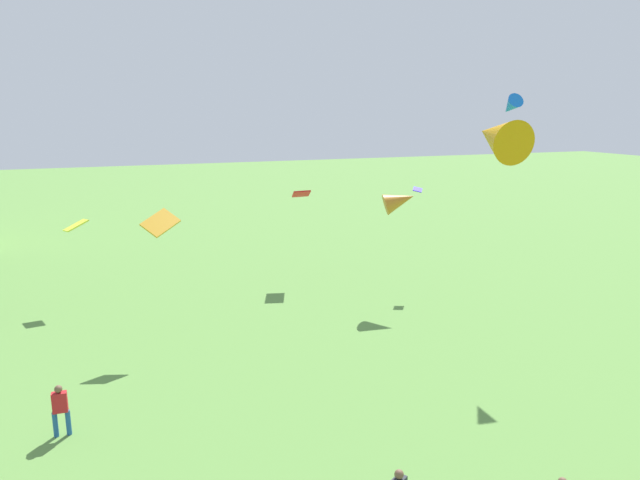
{
  "coord_description": "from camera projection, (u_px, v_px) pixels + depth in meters",
  "views": [
    {
      "loc": [
        -5.63,
        -2.97,
        10.78
      ],
      "look_at": [
        2.01,
        16.49,
        6.14
      ],
      "focal_mm": 32.71,
      "sensor_mm": 36.0,
      "label": 1
    }
  ],
  "objects": [
    {
      "name": "person_4",
      "position": [
        60.0,
        407.0,
        19.56
      ],
      "size": [
        0.57,
        0.3,
        1.84
      ],
      "rotation": [
        0.0,
        0.0,
        3.1
      ],
      "color": "#235693",
      "rests_on": "ground_plane"
    },
    {
      "name": "kite_flying_7",
      "position": [
        497.0,
        137.0,
        20.99
      ],
      "size": [
        1.87,
        2.62,
        1.91
      ],
      "rotation": [
        0.0,
        0.0,
        3.02
      ],
      "color": "orange"
    },
    {
      "name": "kite_flying_6",
      "position": [
        511.0,
        106.0,
        26.78
      ],
      "size": [
        0.94,
        1.37,
        1.16
      ],
      "rotation": [
        0.0,
        0.0,
        2.96
      ],
      "color": "blue"
    },
    {
      "name": "kite_flying_8",
      "position": [
        301.0,
        194.0,
        37.13
      ],
      "size": [
        1.41,
        1.71,
        0.65
      ],
      "rotation": [
        0.0,
        0.0,
        4.47
      ],
      "color": "red"
    },
    {
      "name": "kite_flying_0",
      "position": [
        160.0,
        223.0,
        26.83
      ],
      "size": [
        1.89,
        1.5,
        1.15
      ],
      "rotation": [
        0.0,
        0.0,
        3.73
      ],
      "color": "gold"
    },
    {
      "name": "kite_flying_5",
      "position": [
        399.0,
        200.0,
        32.65
      ],
      "size": [
        2.25,
        1.78,
        1.64
      ],
      "rotation": [
        0.0,
        0.0,
        1.24
      ],
      "color": "#BF7320"
    },
    {
      "name": "kite_flying_4",
      "position": [
        76.0,
        225.0,
        32.38
      ],
      "size": [
        1.44,
        1.28,
        0.62
      ],
      "rotation": [
        0.0,
        0.0,
        3.51
      ],
      "color": "yellow"
    },
    {
      "name": "kite_flying_3",
      "position": [
        418.0,
        190.0,
        35.66
      ],
      "size": [
        0.89,
        0.93,
        0.29
      ],
      "rotation": [
        0.0,
        0.0,
        4.1
      ],
      "color": "#2013DC"
    }
  ]
}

